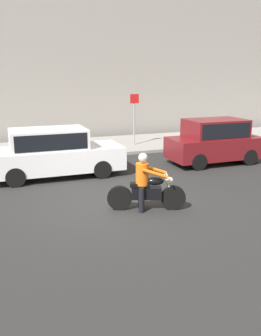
% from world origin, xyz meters
% --- Properties ---
extents(ground_plane, '(80.00, 80.00, 0.00)m').
position_xyz_m(ground_plane, '(0.00, 0.00, 0.00)').
color(ground_plane, '#252525').
extents(sidewalk_slab, '(40.00, 4.40, 0.14)m').
position_xyz_m(sidewalk_slab, '(0.00, 8.00, 0.07)').
color(sidewalk_slab, gray).
rests_on(sidewalk_slab, ground_plane).
extents(building_facade, '(40.00, 1.40, 13.01)m').
position_xyz_m(building_facade, '(0.00, 11.40, 6.50)').
color(building_facade, gray).
rests_on(building_facade, ground_plane).
extents(motorcycle_with_rider_orange_stripe, '(2.03, 0.93, 1.56)m').
position_xyz_m(motorcycle_with_rider_orange_stripe, '(0.72, -0.83, 0.64)').
color(motorcycle_with_rider_orange_stripe, black).
rests_on(motorcycle_with_rider_orange_stripe, ground_plane).
extents(parked_sedan_white, '(4.69, 1.82, 1.72)m').
position_xyz_m(parked_sedan_white, '(-1.07, 3.34, 0.88)').
color(parked_sedan_white, silver).
rests_on(parked_sedan_white, ground_plane).
extents(parked_hatchback_maroon, '(3.76, 1.76, 1.80)m').
position_xyz_m(parked_hatchback_maroon, '(5.38, 3.11, 0.93)').
color(parked_hatchback_maroon, maroon).
rests_on(parked_hatchback_maroon, ground_plane).
extents(street_sign_post, '(0.44, 0.08, 2.51)m').
position_xyz_m(street_sign_post, '(3.53, 7.37, 1.66)').
color(street_sign_post, gray).
rests_on(street_sign_post, sidewalk_slab).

